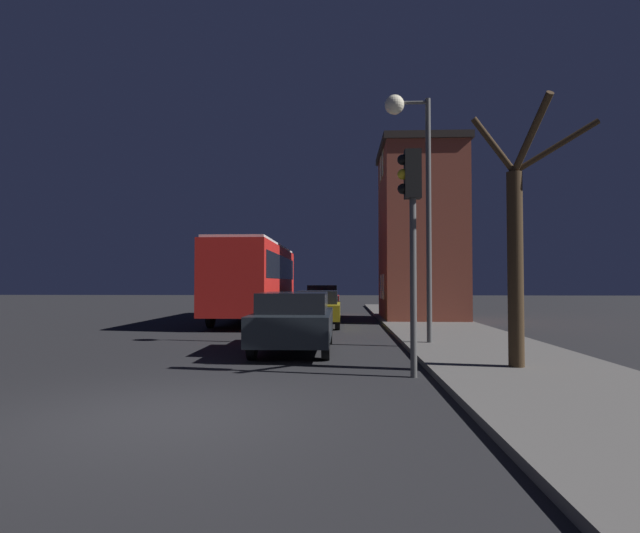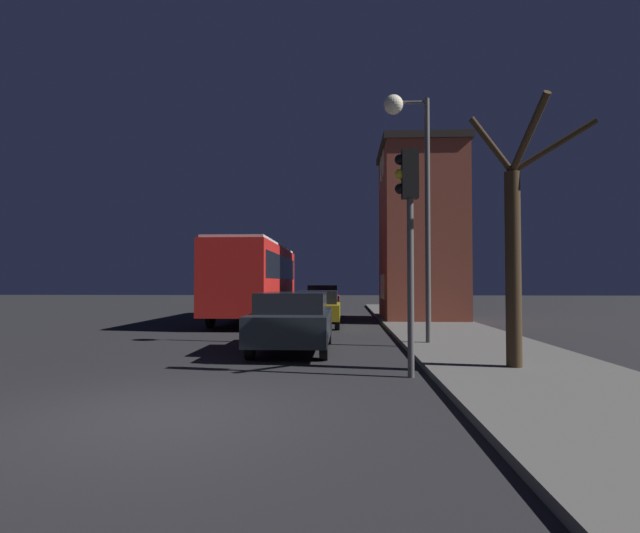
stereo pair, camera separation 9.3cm
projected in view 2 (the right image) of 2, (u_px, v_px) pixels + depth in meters
The scene contains 10 objects.
ground_plane at pixel (159, 416), 6.45m from camera, with size 120.00×120.00×0.00m, color black.
sidewalk at pixel (621, 417), 6.17m from camera, with size 3.73×60.00×0.13m.
brick_building at pixel (421, 231), 22.57m from camera, with size 3.67×4.95×7.79m.
streetlamp at pixel (409, 156), 13.45m from camera, with size 1.24×0.53×6.69m.
traffic_light at pixel (408, 213), 9.13m from camera, with size 0.43×0.24×4.16m.
bare_tree at pixel (515, 247), 9.45m from camera, with size 2.33×1.36×4.87m.
bus at pixel (256, 275), 22.28m from camera, with size 2.43×10.44×3.40m.
car_near_lane at pixel (293, 320), 12.49m from camera, with size 1.83×4.38×1.47m.
car_mid_lane at pixel (318, 307), 19.41m from camera, with size 1.73×4.19×1.40m.
car_far_lane at pixel (323, 299), 26.27m from camera, with size 1.71×3.88×1.58m.
Camera 2 is at (2.39, -6.40, 1.73)m, focal length 28.00 mm.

